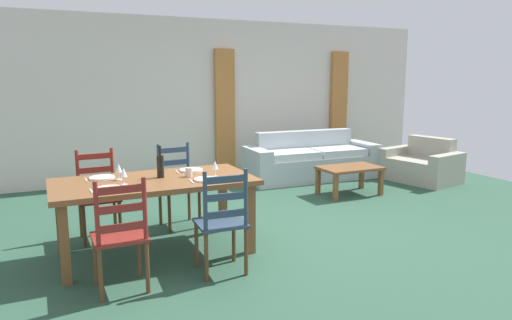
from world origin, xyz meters
name	(u,v)px	position (x,y,z in m)	size (l,w,h in m)	color
ground_plane	(271,232)	(0.00, 0.00, -0.01)	(9.60, 9.60, 0.02)	#2B4F3C
wall_far	(185,99)	(0.00, 3.30, 1.35)	(9.60, 0.16, 2.70)	beige
curtain_panel_left	(225,113)	(0.68, 3.16, 1.10)	(0.35, 0.08, 2.20)	#B47037
curtain_panel_right	(339,109)	(3.08, 3.16, 1.10)	(0.35, 0.08, 2.20)	#B47037
dining_table	(154,188)	(-1.33, -0.12, 0.66)	(1.90, 0.96, 0.75)	brown
dining_chair_near_left	(120,235)	(-1.77, -0.83, 0.48)	(0.42, 0.40, 0.96)	maroon
dining_chair_near_right	(222,222)	(-0.90, -0.84, 0.48)	(0.44, 0.43, 0.96)	#2D3F54
dining_chair_far_left	(98,195)	(-1.78, 0.60, 0.48)	(0.43, 0.41, 0.96)	maroon
dining_chair_far_right	(178,185)	(-0.88, 0.67, 0.48)	(0.44, 0.43, 0.96)	#2D425C
dinner_plate_near_left	(109,189)	(-1.78, -0.37, 0.76)	(0.24, 0.24, 0.02)	white
fork_near_left	(91,191)	(-1.93, -0.37, 0.75)	(0.02, 0.17, 0.01)	silver
dinner_plate_near_right	(207,179)	(-0.88, -0.37, 0.76)	(0.24, 0.24, 0.02)	white
fork_near_right	(192,181)	(-1.03, -0.37, 0.75)	(0.02, 0.17, 0.01)	silver
dinner_plate_far_left	(102,178)	(-1.78, 0.13, 0.76)	(0.24, 0.24, 0.02)	white
fork_far_left	(86,180)	(-1.93, 0.13, 0.75)	(0.02, 0.17, 0.01)	silver
dinner_plate_far_right	(191,170)	(-0.88, 0.13, 0.76)	(0.24, 0.24, 0.02)	white
fork_far_right	(177,172)	(-1.03, 0.13, 0.75)	(0.02, 0.17, 0.01)	silver
wine_bottle	(160,166)	(-1.25, -0.06, 0.87)	(0.07, 0.07, 0.32)	black
wine_glass_near_left	(124,173)	(-1.63, -0.23, 0.86)	(0.06, 0.06, 0.16)	white
wine_glass_near_right	(215,166)	(-0.75, -0.25, 0.86)	(0.06, 0.06, 0.16)	white
wine_glass_far_left	(119,169)	(-1.63, 0.01, 0.86)	(0.06, 0.06, 0.16)	white
coffee_cup_primary	(189,172)	(-0.98, -0.13, 0.80)	(0.07, 0.07, 0.09)	beige
couch	(310,161)	(1.88, 2.23, 0.29)	(2.31, 0.89, 0.80)	#AAB4B8
coffee_table	(350,171)	(1.81, 1.02, 0.36)	(0.90, 0.56, 0.42)	brown
armchair_upholstered	(422,166)	(3.50, 1.28, 0.25)	(1.02, 1.30, 0.72)	#A5A18F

